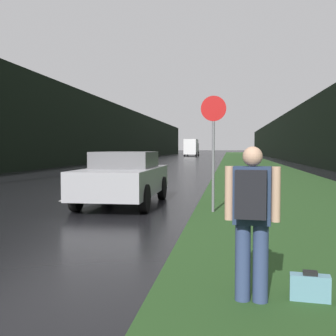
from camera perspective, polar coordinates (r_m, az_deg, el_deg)
grass_verge at (r=40.30m, az=11.23°, el=0.38°), size 6.00×240.00×0.02m
lane_stripe_c at (r=14.70m, az=-12.19°, el=-3.68°), size 0.12×3.00×0.01m
lane_stripe_d at (r=21.37m, az=-5.63°, el=-1.64°), size 0.12×3.00×0.01m
treeline_far_side at (r=52.54m, az=-8.80°, el=4.91°), size 2.00×140.00×7.31m
treeline_near_side at (r=50.88m, az=17.44°, el=4.18°), size 2.00×140.00×6.05m
stop_sign at (r=10.61m, az=6.16°, el=3.42°), size 0.63×0.07×2.93m
hitchhiker_with_backpack at (r=4.46m, az=11.28°, el=-6.13°), size 0.57×0.44×1.65m
suitcase at (r=4.86m, az=18.67°, el=-15.14°), size 0.43×0.20×0.33m
car_passing_near at (r=12.18m, az=-6.01°, el=-1.27°), size 2.00×4.53×1.52m
delivery_truck at (r=82.93m, az=3.22°, el=2.82°), size 2.48×8.98×3.30m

